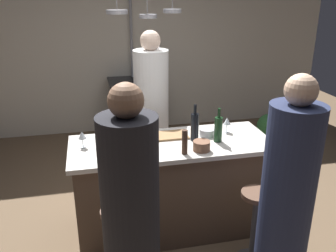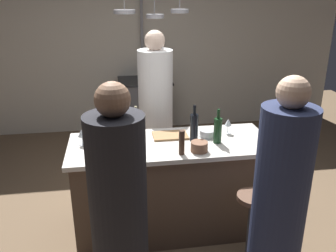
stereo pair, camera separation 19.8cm
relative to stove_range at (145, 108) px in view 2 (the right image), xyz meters
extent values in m
plane|color=brown|center=(0.00, -2.45, -0.45)|extent=(9.00, 9.00, 0.00)
cube|color=beige|center=(0.00, 0.40, 0.85)|extent=(6.40, 0.16, 2.60)
cube|color=brown|center=(0.00, -2.45, -0.02)|extent=(1.72, 0.66, 0.86)
cube|color=beige|center=(0.00, -2.45, 0.43)|extent=(1.80, 0.72, 0.04)
cube|color=#47474C|center=(0.00, 0.00, -0.02)|extent=(0.76, 0.60, 0.86)
cube|color=black|center=(0.00, 0.00, 0.43)|extent=(0.80, 0.64, 0.03)
cylinder|color=white|center=(-0.02, -1.57, 0.34)|extent=(0.38, 0.38, 1.58)
sphere|color=beige|center=(-0.02, -1.57, 1.23)|extent=(0.22, 0.22, 0.22)
cylinder|color=#4C4C51|center=(0.55, -3.07, -0.11)|extent=(0.06, 0.06, 0.62)
cylinder|color=brown|center=(0.55, -3.07, 0.21)|extent=(0.26, 0.26, 0.04)
cylinder|color=#262D4C|center=(0.58, -3.43, 0.31)|extent=(0.36, 0.36, 1.51)
sphere|color=#D8AD8C|center=(0.58, -3.43, 1.15)|extent=(0.21, 0.21, 0.21)
cylinder|color=#4C4C51|center=(-0.54, -3.07, -0.11)|extent=(0.06, 0.06, 0.62)
cylinder|color=brown|center=(-0.54, -3.07, 0.21)|extent=(0.26, 0.26, 0.04)
cylinder|color=black|center=(-0.49, -3.42, 0.31)|extent=(0.36, 0.36, 1.51)
sphere|color=#8C664C|center=(-0.49, -3.42, 1.16)|extent=(0.21, 0.21, 0.21)
cylinder|color=gray|center=(0.00, 0.25, 0.63)|extent=(0.04, 0.04, 2.15)
cylinder|color=gray|center=(-0.30, -0.93, 1.48)|extent=(0.25, 0.25, 0.04)
cylinder|color=gray|center=(-0.30, -0.96, 1.59)|extent=(0.01, 0.01, 0.22)
cylinder|color=gray|center=(0.05, -1.01, 1.44)|extent=(0.21, 0.21, 0.04)
cylinder|color=gray|center=(0.05, -0.96, 1.57)|extent=(0.01, 0.01, 0.27)
cylinder|color=gray|center=(0.35, -0.97, 1.49)|extent=(0.21, 0.21, 0.04)
cylinder|color=gray|center=(0.35, -0.96, 1.60)|extent=(0.01, 0.01, 0.21)
cylinder|color=brown|center=(1.80, -0.92, -0.37)|extent=(0.24, 0.24, 0.16)
sphere|color=#2D6633|center=(1.80, -0.92, -0.11)|extent=(0.36, 0.36, 0.36)
cube|color=#997047|center=(0.02, -2.31, 0.46)|extent=(0.32, 0.22, 0.02)
cylinder|color=#382319|center=(0.05, -2.71, 0.56)|extent=(0.05, 0.05, 0.21)
cylinder|color=black|center=(0.21, -2.44, 0.58)|extent=(0.07, 0.07, 0.25)
cylinder|color=black|center=(0.21, -2.44, 0.74)|extent=(0.03, 0.03, 0.08)
cylinder|color=gray|center=(-0.29, -2.35, 0.57)|extent=(0.07, 0.07, 0.24)
cylinder|color=gray|center=(-0.29, -2.35, 0.73)|extent=(0.03, 0.03, 0.08)
cylinder|color=#193D23|center=(-0.31, -2.71, 0.57)|extent=(0.07, 0.07, 0.22)
cylinder|color=#193D23|center=(-0.31, -2.71, 0.72)|extent=(0.03, 0.03, 0.08)
cylinder|color=#143319|center=(0.41, -2.52, 0.57)|extent=(0.07, 0.07, 0.22)
cylinder|color=#143319|center=(0.41, -2.52, 0.72)|extent=(0.03, 0.03, 0.08)
cylinder|color=silver|center=(-0.51, -2.59, 0.46)|extent=(0.06, 0.06, 0.01)
cylinder|color=silver|center=(-0.51, -2.59, 0.50)|extent=(0.01, 0.01, 0.07)
cone|color=silver|center=(-0.51, -2.59, 0.57)|extent=(0.07, 0.07, 0.06)
cylinder|color=silver|center=(0.57, -2.32, 0.46)|extent=(0.06, 0.06, 0.01)
cylinder|color=silver|center=(0.57, -2.32, 0.50)|extent=(0.01, 0.01, 0.07)
cone|color=silver|center=(0.57, -2.32, 0.57)|extent=(0.07, 0.07, 0.06)
cylinder|color=silver|center=(-0.77, -2.39, 0.46)|extent=(0.06, 0.06, 0.01)
cylinder|color=silver|center=(-0.77, -2.39, 0.50)|extent=(0.01, 0.01, 0.07)
cone|color=silver|center=(-0.77, -2.39, 0.57)|extent=(0.07, 0.07, 0.06)
cylinder|color=brown|center=(0.21, -2.67, 0.50)|extent=(0.14, 0.14, 0.08)
cylinder|color=#B7B7BC|center=(0.36, -2.36, 0.49)|extent=(0.15, 0.15, 0.06)
camera|label=1|loc=(-0.67, -5.32, 1.72)|focal=38.55mm
camera|label=2|loc=(-0.48, -5.36, 1.72)|focal=38.55mm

